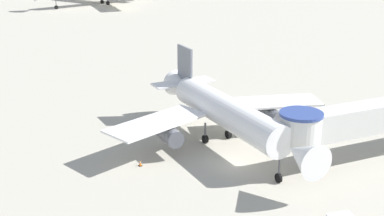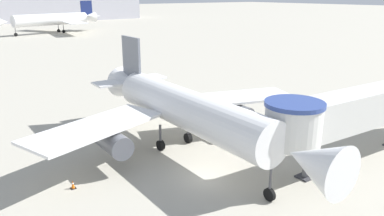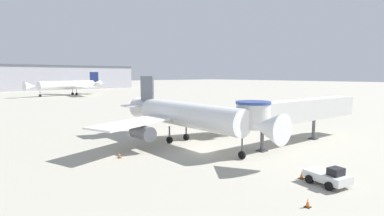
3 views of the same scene
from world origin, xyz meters
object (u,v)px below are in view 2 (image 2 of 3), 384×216
Objects in this scene: traffic_cone_port_wing at (73,185)px; background_jet_navy_tail at (53,19)px; jet_bridge at (366,106)px; main_airplane at (185,110)px.

traffic_cone_port_wing is 0.02× the size of background_jet_navy_tail.
jet_bridge is 0.67× the size of background_jet_navy_tail.
traffic_cone_port_wing is at bearing -27.67° from background_jet_navy_tail.
background_jet_navy_tail reaches higher than jet_bridge.
main_airplane is 1.13× the size of jet_bridge.
background_jet_navy_tail is (21.64, 107.42, 0.78)m from main_airplane.
main_airplane is 10.63m from traffic_cone_port_wing.
main_airplane is 43.67× the size of traffic_cone_port_wing.
background_jet_navy_tail is (31.66, 107.85, 4.33)m from traffic_cone_port_wing.
main_airplane is 14.65m from jet_bridge.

